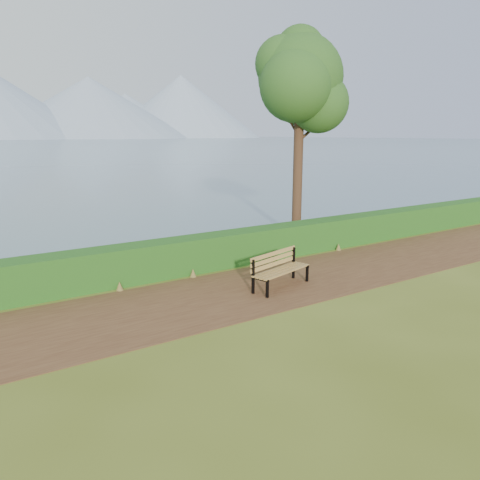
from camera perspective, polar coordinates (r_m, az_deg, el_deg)
ground at (r=12.06m, az=3.48°, el=-6.12°), size 140.00×140.00×0.00m
path at (r=12.28m, az=2.64°, el=-5.72°), size 40.00×3.40×0.01m
hedge at (r=14.00m, az=-2.84°, el=-1.28°), size 32.00×0.85×1.00m
bench at (r=12.18m, az=4.71°, el=-3.32°), size 1.92×1.00×0.93m
tree at (r=17.69m, az=7.37°, el=18.51°), size 3.61×3.41×7.65m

